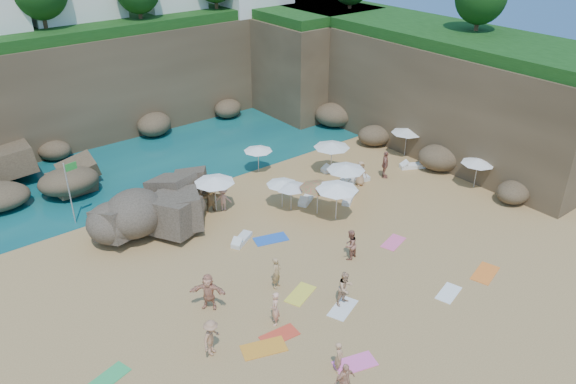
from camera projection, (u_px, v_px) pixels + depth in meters
ground at (293, 255)px, 30.71m from camera, size 120.00×120.00×0.00m
seawater at (89, 109)px, 51.50m from camera, size 120.00×120.00×0.00m
cliff_back at (126, 75)px, 47.25m from camera, size 44.00×8.00×8.00m
cliff_right at (416, 85)px, 44.77m from camera, size 8.00×30.00×8.00m
cliff_corner at (301, 58)px, 51.99m from camera, size 10.00×12.00×8.00m
rock_promontory at (2, 204)px, 35.78m from camera, size 12.00×7.00×2.00m
rock_outcrop at (164, 217)px, 34.28m from camera, size 8.01×6.09×3.15m
flag_pole at (70, 185)px, 32.59m from camera, size 0.77×0.16×3.96m
parasol_0 at (214, 180)px, 33.96m from camera, size 2.52×2.52×2.38m
parasol_1 at (291, 185)px, 34.28m from camera, size 1.99×1.99×1.88m
parasol_2 at (258, 149)px, 39.14m from camera, size 2.02×2.02×1.91m
parasol_3 at (407, 131)px, 41.46m from camera, size 2.31×2.31×2.19m
parasol_4 at (332, 145)px, 38.67m from camera, size 2.53×2.53×2.39m
parasol_5 at (282, 182)px, 34.66m from camera, size 1.99×1.99×1.88m
parasol_6 at (318, 185)px, 33.79m from camera, size 2.26×2.26×2.14m
parasol_7 at (337, 187)px, 33.05m from camera, size 2.58×2.58×2.44m
parasol_8 at (346, 167)px, 35.57m from camera, size 2.48×2.48×2.35m
parasol_11 at (478, 161)px, 36.96m from camera, size 2.19×2.19×2.07m
lounger_0 at (242, 240)px, 31.83m from camera, size 1.74×1.33×0.26m
lounger_1 at (355, 180)px, 38.47m from camera, size 2.13×1.14×0.32m
lounger_2 at (307, 199)px, 36.03m from camera, size 1.76×1.34×0.27m
lounger_3 at (333, 169)px, 40.07m from camera, size 1.79×0.81×0.27m
lounger_4 at (413, 166)px, 40.44m from camera, size 1.91×1.38×0.29m
lounger_5 at (348, 199)px, 36.10m from camera, size 1.60×1.34×0.25m
towel_1 at (355, 363)px, 23.59m from camera, size 1.98×1.37×0.03m
towel_2 at (264, 348)px, 24.39m from camera, size 2.15×1.55×0.03m
towel_3 at (109, 377)px, 22.91m from camera, size 1.83×1.26×0.03m
towel_5 at (343, 308)px, 26.75m from camera, size 1.95×1.46×0.03m
towel_7 at (279, 336)px, 25.09m from camera, size 1.79×1.02×0.03m
towel_8 at (271, 239)px, 32.10m from camera, size 2.11×1.47×0.03m
towel_9 at (393, 242)px, 31.80m from camera, size 1.84×1.27×0.03m
towel_10 at (485, 273)px, 29.21m from camera, size 2.09×1.43×0.03m
towel_12 at (300, 294)px, 27.68m from camera, size 1.98×1.49×0.03m
towel_13 at (449, 293)px, 27.76m from camera, size 1.76×1.21×0.03m
person_stand_0 at (339, 357)px, 22.94m from camera, size 0.63×0.62×1.47m
person_stand_1 at (350, 245)px, 30.04m from camera, size 0.97×0.83×1.74m
person_stand_2 at (223, 199)px, 34.75m from camera, size 1.02×0.98×1.55m
person_stand_3 at (385, 165)px, 38.68m from camera, size 1.13×1.15×1.95m
person_stand_4 at (361, 173)px, 37.71m from camera, size 0.95×0.72×1.73m
person_stand_5 at (211, 199)px, 34.57m from camera, size 1.67×0.84×1.73m
person_stand_6 at (275, 309)px, 25.42m from camera, size 0.68×0.75×1.72m
person_lie_0 at (212, 349)px, 24.02m from camera, size 1.84×2.06×0.46m
person_lie_3 at (209, 303)px, 26.69m from camera, size 2.55×2.54×0.50m
person_lie_4 at (277, 284)px, 28.12m from camera, size 1.33×1.79×0.41m
person_lie_5 at (345, 298)px, 26.92m from camera, size 0.87×1.78×0.67m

